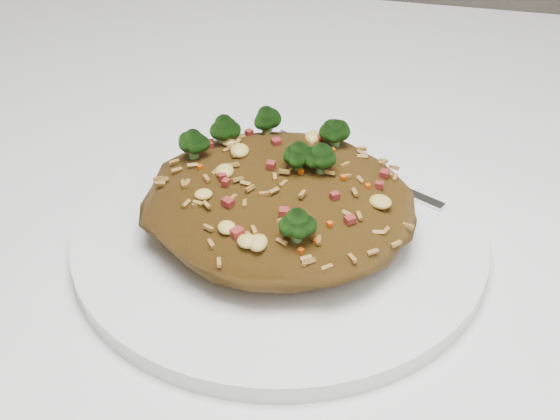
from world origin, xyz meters
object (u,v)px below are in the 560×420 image
object	(u,v)px
dining_table	(183,257)
plate	(280,234)
fried_rice	(280,192)
fork	(361,172)

from	to	relation	value
dining_table	plate	distance (m)	0.16
dining_table	plate	bearing A→B (deg)	-33.18
dining_table	fried_rice	world-z (taller)	fried_rice
dining_table	plate	xyz separation A→B (m)	(0.10, -0.07, 0.10)
fried_rice	fork	world-z (taller)	fried_rice
fork	dining_table	bearing A→B (deg)	-149.11
plate	fork	size ratio (longest dim) A/B	1.97
plate	fried_rice	world-z (taller)	fried_rice
plate	fork	bearing A→B (deg)	57.90
dining_table	fried_rice	xyz separation A→B (m)	(0.10, -0.07, 0.13)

